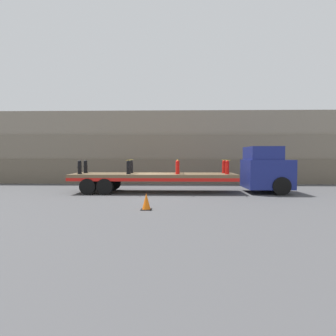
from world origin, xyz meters
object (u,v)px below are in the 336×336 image
fire_hydrant_black_near_0 (80,167)px  fire_hydrant_red_far_3 (224,167)px  flatbed_trailer (144,177)px  fire_hydrant_red_near_2 (178,167)px  traffic_cone (146,201)px  fire_hydrant_black_near_1 (128,167)px  fire_hydrant_red_near_3 (227,167)px  fire_hydrant_black_far_1 (131,167)px  fire_hydrant_black_far_0 (86,167)px  truck_cab (268,170)px  fire_hydrant_red_far_2 (177,167)px

fire_hydrant_black_near_0 → fire_hydrant_red_far_3: same height
flatbed_trailer → fire_hydrant_black_near_0: (-3.96, -0.54, 0.63)m
fire_hydrant_red_near_2 → traffic_cone: fire_hydrant_red_near_2 is taller
fire_hydrant_black_near_1 → fire_hydrant_red_near_3: size_ratio=1.00×
fire_hydrant_black_far_1 → flatbed_trailer: bearing=-30.1°
fire_hydrant_black_far_1 → fire_hydrant_black_far_0: bearing=180.0°
fire_hydrant_red_near_2 → fire_hydrant_red_far_3: 3.22m
fire_hydrant_red_far_3 → traffic_cone: 7.59m
flatbed_trailer → truck_cab: bearing=0.0°
fire_hydrant_black_far_0 → traffic_cone: bearing=-52.3°
flatbed_trailer → fire_hydrant_black_far_0: (-3.96, 0.54, 0.63)m
fire_hydrant_black_near_0 → fire_hydrant_black_near_1: bearing=0.0°
fire_hydrant_black_far_0 → fire_hydrant_red_far_3: bearing=0.0°
fire_hydrant_black_near_1 → traffic_cone: 5.37m
flatbed_trailer → fire_hydrant_red_near_3: bearing=-6.0°
fire_hydrant_black_near_0 → fire_hydrant_red_far_3: bearing=6.7°
truck_cab → fire_hydrant_black_far_1: bearing=176.5°
fire_hydrant_black_near_0 → fire_hydrant_red_far_3: (9.10, 1.07, 0.00)m
flatbed_trailer → fire_hydrant_red_near_2: fire_hydrant_red_near_2 is taller
fire_hydrant_red_near_2 → fire_hydrant_red_near_3: same height
truck_cab → fire_hydrant_black_far_0: 11.74m
fire_hydrant_black_near_1 → flatbed_trailer: bearing=30.1°
fire_hydrant_red_near_3 → traffic_cone: (-4.43, -4.96, -1.26)m
fire_hydrant_red_far_2 → fire_hydrant_black_near_0: bearing=-170.0°
fire_hydrant_black_near_1 → fire_hydrant_red_near_2: (3.03, 0.00, 0.00)m
fire_hydrant_red_near_2 → flatbed_trailer: bearing=165.7°
fire_hydrant_red_near_2 → traffic_cone: (-1.40, -4.96, -1.26)m
fire_hydrant_black_near_0 → fire_hydrant_black_near_1: 3.03m
truck_cab → traffic_cone: (-7.06, -5.49, -1.10)m
fire_hydrant_red_far_3 → traffic_cone: size_ratio=1.19×
fire_hydrant_black_far_0 → traffic_cone: size_ratio=1.19×
truck_cab → fire_hydrant_red_near_2: truck_cab is taller
fire_hydrant_red_far_3 → fire_hydrant_red_far_2: bearing=180.0°
truck_cab → flatbed_trailer: size_ratio=0.28×
fire_hydrant_red_near_2 → fire_hydrant_black_near_1: bearing=180.0°
fire_hydrant_black_far_1 → fire_hydrant_red_far_3: (6.07, 0.00, 0.00)m
fire_hydrant_black_far_1 → fire_hydrant_red_near_3: size_ratio=1.00×
fire_hydrant_black_near_1 → fire_hydrant_red_far_3: same height
truck_cab → fire_hydrant_red_near_2: 5.69m
fire_hydrant_black_far_0 → traffic_cone: fire_hydrant_black_far_0 is taller
flatbed_trailer → fire_hydrant_black_far_0: bearing=172.3°
fire_hydrant_black_near_1 → fire_hydrant_black_far_1: (0.00, 1.07, 0.00)m
truck_cab → fire_hydrant_black_near_0: bearing=-177.4°
fire_hydrant_black_far_0 → truck_cab: bearing=-2.6°
fire_hydrant_black_far_1 → fire_hydrant_red_far_2: size_ratio=1.00×
truck_cab → fire_hydrant_red_far_2: 5.69m
fire_hydrant_black_far_0 → fire_hydrant_red_near_3: size_ratio=1.00×
fire_hydrant_black_far_0 → fire_hydrant_red_far_2: bearing=0.0°
truck_cab → fire_hydrant_black_near_0: (-11.73, -0.54, 0.16)m
fire_hydrant_red_far_2 → fire_hydrant_black_far_0: bearing=180.0°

